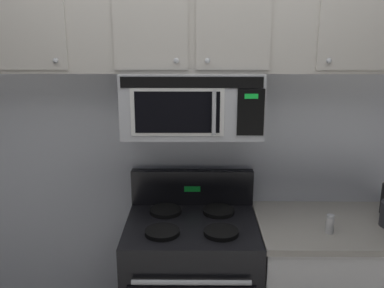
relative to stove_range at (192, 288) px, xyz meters
The scene contains 5 objects.
back_wall 0.95m from the stove_range, 90.00° to the left, with size 5.20×0.10×2.70m, color silver.
stove_range is the anchor object (origin of this frame).
over_range_microwave 1.11m from the stove_range, 90.14° to the left, with size 0.76×0.43×0.35m.
upper_cabinets 1.56m from the stove_range, 90.00° to the left, with size 2.50×0.36×0.55m.
salt_shaker 0.90m from the stove_range, ahead, with size 0.04×0.04×0.11m.
Camera 1 is at (0.02, -1.90, 2.01)m, focal length 41.39 mm.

